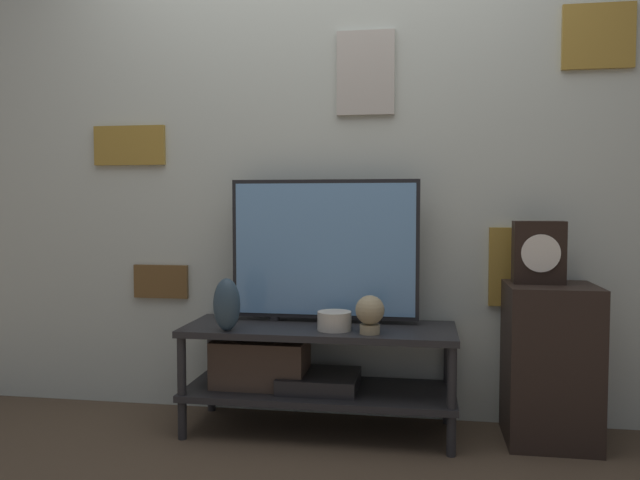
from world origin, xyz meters
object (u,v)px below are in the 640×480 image
(vase_urn_stoneware, at_px, (227,305))
(mantel_clock, at_px, (539,252))
(decorative_bust, at_px, (370,312))
(vase_wide_bowl, at_px, (334,321))
(television, at_px, (324,249))

(vase_urn_stoneware, distance_m, mantel_clock, 1.41)
(decorative_bust, bearing_deg, vase_urn_stoneware, -176.50)
(vase_urn_stoneware, bearing_deg, vase_wide_bowl, 10.78)
(vase_urn_stoneware, bearing_deg, mantel_clock, 9.99)
(decorative_bust, bearing_deg, vase_wide_bowl, 162.63)
(vase_wide_bowl, distance_m, decorative_bust, 0.18)
(television, bearing_deg, vase_urn_stoneware, -145.97)
(vase_wide_bowl, bearing_deg, mantel_clock, 9.58)
(vase_urn_stoneware, height_order, mantel_clock, mantel_clock)
(vase_wide_bowl, relative_size, mantel_clock, 0.55)
(vase_urn_stoneware, relative_size, vase_wide_bowl, 1.54)
(vase_urn_stoneware, height_order, vase_wide_bowl, vase_urn_stoneware)
(decorative_bust, bearing_deg, mantel_clock, 15.40)
(vase_urn_stoneware, xyz_separation_m, vase_wide_bowl, (0.47, 0.09, -0.08))
(television, xyz_separation_m, mantel_clock, (0.97, -0.03, 0.00))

